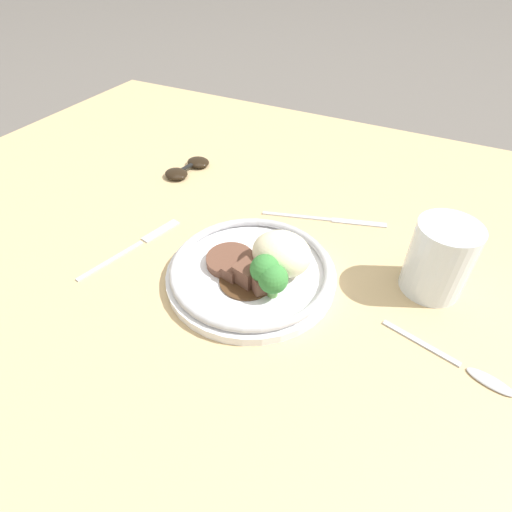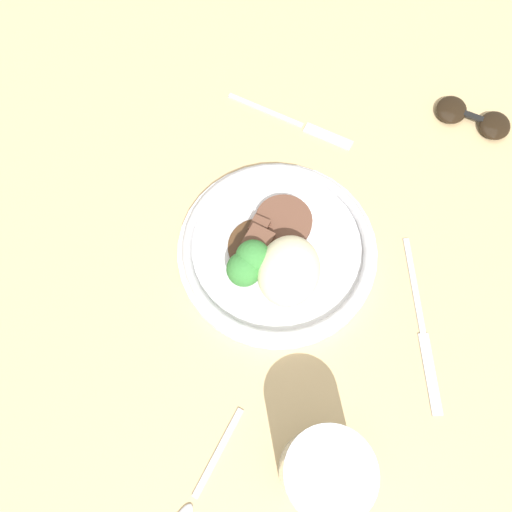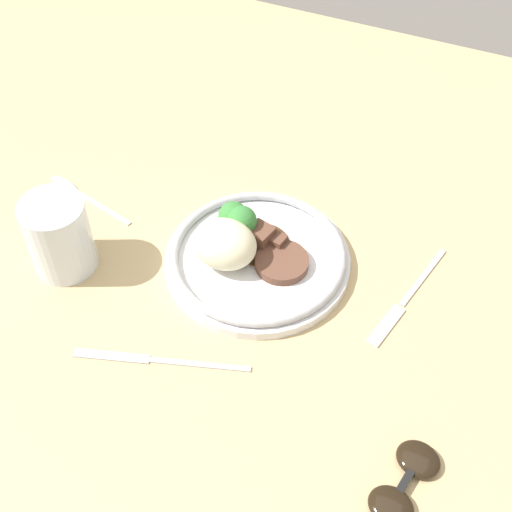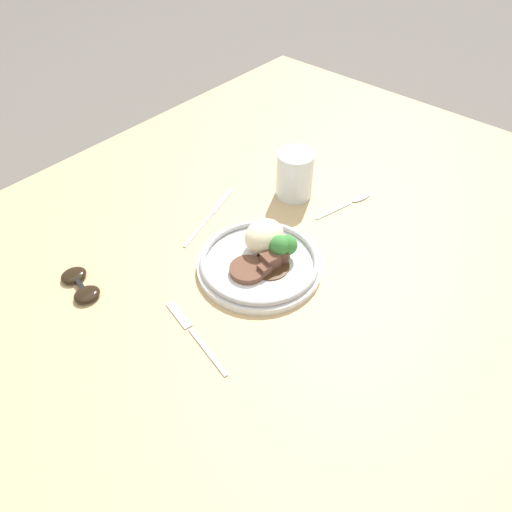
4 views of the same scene
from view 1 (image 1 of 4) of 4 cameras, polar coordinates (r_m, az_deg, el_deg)
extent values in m
plane|color=#5B5651|center=(0.60, 3.42, -7.12)|extent=(8.00, 8.00, 0.00)
cube|color=tan|center=(0.58, 3.49, -5.89)|extent=(1.59, 1.24, 0.04)
cylinder|color=white|center=(0.58, -0.71, -2.63)|extent=(0.24, 0.24, 0.01)
torus|color=#B2B2B7|center=(0.57, -0.72, -1.69)|extent=(0.23, 0.23, 0.01)
ellipsoid|color=beige|center=(0.56, 3.67, 0.33)|extent=(0.08, 0.07, 0.06)
cylinder|color=brown|center=(0.58, -3.61, -0.52)|extent=(0.07, 0.07, 0.01)
cylinder|color=#472D19|center=(0.56, -1.35, -3.50)|extent=(0.08, 0.08, 0.00)
cube|color=brown|center=(0.56, -3.51, -2.46)|extent=(0.02, 0.02, 0.02)
cube|color=brown|center=(0.54, 0.86, -3.64)|extent=(0.04, 0.04, 0.03)
cube|color=brown|center=(0.55, -1.27, -2.58)|extent=(0.04, 0.04, 0.03)
cube|color=brown|center=(0.55, 0.00, -2.61)|extent=(0.03, 0.03, 0.02)
cylinder|color=#669E51|center=(0.55, 2.07, -3.79)|extent=(0.01, 0.01, 0.01)
sphere|color=#387F38|center=(0.54, 2.11, -2.62)|extent=(0.03, 0.03, 0.03)
cylinder|color=#669E51|center=(0.55, 1.63, -3.75)|extent=(0.01, 0.01, 0.02)
sphere|color=#387F38|center=(0.53, 1.67, -2.01)|extent=(0.04, 0.04, 0.04)
cylinder|color=#669E51|center=(0.54, 2.32, -4.98)|extent=(0.01, 0.01, 0.02)
sphere|color=#387F38|center=(0.52, 2.39, -3.23)|extent=(0.04, 0.04, 0.04)
cylinder|color=#669E51|center=(0.54, 1.24, -3.84)|extent=(0.01, 0.01, 0.02)
sphere|color=#387F38|center=(0.53, 1.28, -1.90)|extent=(0.04, 0.04, 0.04)
cylinder|color=#F4AD19|center=(0.60, 24.15, -1.92)|extent=(0.07, 0.07, 0.06)
cylinder|color=silver|center=(0.59, 24.73, -0.36)|extent=(0.08, 0.08, 0.11)
cube|color=#B7B7BC|center=(0.65, -19.99, -0.57)|extent=(0.03, 0.11, 0.00)
cube|color=#B7B7BC|center=(0.69, -13.44, 3.52)|extent=(0.03, 0.07, 0.00)
cube|color=#B7B7BC|center=(0.70, 6.03, 5.65)|extent=(0.12, 0.04, 0.00)
cube|color=#B7B7BC|center=(0.71, 14.51, 4.63)|extent=(0.09, 0.04, 0.00)
cube|color=#B7B7BC|center=(0.55, 22.41, -11.35)|extent=(0.10, 0.03, 0.00)
ellipsoid|color=#B7B7BC|center=(0.54, 30.47, -15.22)|extent=(0.06, 0.03, 0.01)
ellipsoid|color=black|center=(0.83, -11.32, 11.44)|extent=(0.06, 0.05, 0.01)
ellipsoid|color=black|center=(0.86, -8.26, 13.12)|extent=(0.06, 0.05, 0.01)
cube|color=black|center=(0.84, -9.78, 12.44)|extent=(0.01, 0.03, 0.00)
camera|label=2|loc=(0.44, 56.62, 52.66)|focal=35.00mm
camera|label=3|loc=(1.08, 3.49, 58.06)|focal=50.00mm
camera|label=4|loc=(0.78, -89.35, 29.35)|focal=35.00mm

